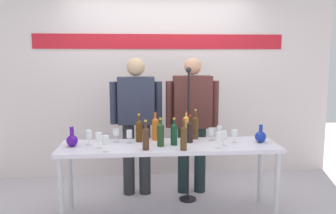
{
  "coord_description": "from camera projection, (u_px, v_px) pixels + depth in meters",
  "views": [
    {
      "loc": [
        -0.33,
        -3.63,
        1.69
      ],
      "look_at": [
        0.0,
        0.15,
        1.15
      ],
      "focal_mm": 38.52,
      "sensor_mm": 36.0,
      "label": 1
    }
  ],
  "objects": [
    {
      "name": "decanter_blue_right",
      "position": [
        261.0,
        136.0,
        3.83
      ],
      "size": [
        0.12,
        0.12,
        0.19
      ],
      "color": "#172FA1",
      "rests_on": "display_table"
    },
    {
      "name": "wine_bottle_5",
      "position": [
        155.0,
        128.0,
        3.93
      ],
      "size": [
        0.07,
        0.07,
        0.33
      ],
      "color": "#CB631A",
      "rests_on": "display_table"
    },
    {
      "name": "wine_glass_left_0",
      "position": [
        116.0,
        132.0,
        3.83
      ],
      "size": [
        0.07,
        0.07,
        0.15
      ],
      "color": "white",
      "rests_on": "display_table"
    },
    {
      "name": "presenter_right",
      "position": [
        192.0,
        116.0,
        4.39
      ],
      "size": [
        0.65,
        0.22,
        1.67
      ],
      "color": "#172729",
      "rests_on": "ground"
    },
    {
      "name": "back_wall",
      "position": [
        160.0,
        69.0,
        5.03
      ],
      "size": [
        4.88,
        0.11,
        3.0
      ],
      "color": "silver",
      "rests_on": "ground"
    },
    {
      "name": "wine_glass_left_3",
      "position": [
        129.0,
        134.0,
        3.79
      ],
      "size": [
        0.06,
        0.06,
        0.14
      ],
      "color": "white",
      "rests_on": "display_table"
    },
    {
      "name": "wine_bottle_3",
      "position": [
        186.0,
        127.0,
        3.99
      ],
      "size": [
        0.07,
        0.07,
        0.31
      ],
      "color": "gold",
      "rests_on": "display_table"
    },
    {
      "name": "presenter_left",
      "position": [
        136.0,
        117.0,
        4.33
      ],
      "size": [
        0.63,
        0.22,
        1.67
      ],
      "color": "#272B2D",
      "rests_on": "ground"
    },
    {
      "name": "wine_bottle_6",
      "position": [
        139.0,
        130.0,
        3.85
      ],
      "size": [
        0.07,
        0.07,
        0.3
      ],
      "color": "#512B0C",
      "rests_on": "display_table"
    },
    {
      "name": "display_table",
      "position": [
        169.0,
        151.0,
        3.75
      ],
      "size": [
        2.26,
        0.6,
        0.78
      ],
      "color": "silver",
      "rests_on": "ground"
    },
    {
      "name": "wine_bottle_8",
      "position": [
        161.0,
        134.0,
        3.66
      ],
      "size": [
        0.07,
        0.07,
        0.29
      ],
      "color": "#1F3C1F",
      "rests_on": "display_table"
    },
    {
      "name": "wine_glass_left_1",
      "position": [
        106.0,
        140.0,
        3.44
      ],
      "size": [
        0.06,
        0.06,
        0.16
      ],
      "color": "white",
      "rests_on": "display_table"
    },
    {
      "name": "wine_glass_right_3",
      "position": [
        219.0,
        130.0,
        3.98
      ],
      "size": [
        0.06,
        0.06,
        0.15
      ],
      "color": "white",
      "rests_on": "display_table"
    },
    {
      "name": "wine_bottle_1",
      "position": [
        190.0,
        131.0,
        3.82
      ],
      "size": [
        0.07,
        0.07,
        0.3
      ],
      "color": "black",
      "rests_on": "display_table"
    },
    {
      "name": "wine_glass_left_4",
      "position": [
        99.0,
        137.0,
        3.57
      ],
      "size": [
        0.07,
        0.07,
        0.16
      ],
      "color": "white",
      "rests_on": "display_table"
    },
    {
      "name": "wine_bottle_0",
      "position": [
        146.0,
        137.0,
        3.52
      ],
      "size": [
        0.07,
        0.07,
        0.3
      ],
      "color": "#422618",
      "rests_on": "display_table"
    },
    {
      "name": "wine_bottle_2",
      "position": [
        174.0,
        133.0,
        3.71
      ],
      "size": [
        0.07,
        0.07,
        0.29
      ],
      "color": "#0F3D20",
      "rests_on": "display_table"
    },
    {
      "name": "microphone_stand",
      "position": [
        188.0,
        157.0,
        4.19
      ],
      "size": [
        0.2,
        0.2,
        1.57
      ],
      "color": "black",
      "rests_on": "ground"
    },
    {
      "name": "wine_glass_right_0",
      "position": [
        219.0,
        137.0,
        3.57
      ],
      "size": [
        0.06,
        0.06,
        0.16
      ],
      "color": "white",
      "rests_on": "display_table"
    },
    {
      "name": "wine_bottle_4",
      "position": [
        184.0,
        137.0,
        3.5
      ],
      "size": [
        0.06,
        0.06,
        0.31
      ],
      "color": "#483016",
      "rests_on": "display_table"
    },
    {
      "name": "decanter_blue_left",
      "position": [
        72.0,
        140.0,
        3.66
      ],
      "size": [
        0.12,
        0.12,
        0.2
      ],
      "color": "#461196",
      "rests_on": "display_table"
    },
    {
      "name": "wine_glass_left_2",
      "position": [
        89.0,
        135.0,
        3.7
      ],
      "size": [
        0.07,
        0.07,
        0.16
      ],
      "color": "white",
      "rests_on": "display_table"
    },
    {
      "name": "wine_glass_right_1",
      "position": [
        234.0,
        134.0,
        3.81
      ],
      "size": [
        0.07,
        0.07,
        0.14
      ],
      "color": "white",
      "rests_on": "display_table"
    },
    {
      "name": "wine_glass_right_4",
      "position": [
        224.0,
        135.0,
        3.68
      ],
      "size": [
        0.06,
        0.06,
        0.16
      ],
      "color": "white",
      "rests_on": "display_table"
    },
    {
      "name": "wine_bottle_7",
      "position": [
        195.0,
        127.0,
        3.98
      ],
      "size": [
        0.07,
        0.07,
        0.33
      ],
      "color": "#523315",
      "rests_on": "display_table"
    },
    {
      "name": "wine_glass_right_2",
      "position": [
        211.0,
        132.0,
        3.9
      ],
      "size": [
        0.07,
        0.07,
        0.14
      ],
      "color": "white",
      "rests_on": "display_table"
    }
  ]
}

